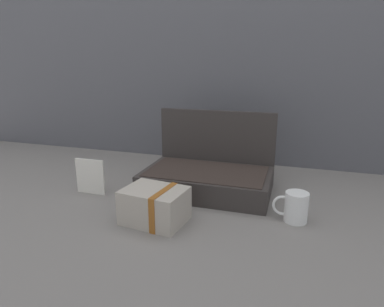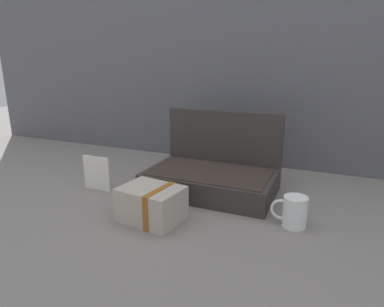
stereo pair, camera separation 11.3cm
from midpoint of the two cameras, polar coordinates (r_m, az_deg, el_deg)
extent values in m
plane|color=slate|center=(1.22, -3.20, -8.43)|extent=(6.00, 6.00, 0.00)
cube|color=#56565B|center=(1.68, 3.97, 22.56)|extent=(3.20, 0.06, 1.40)
cube|color=#332D2B|center=(1.29, 0.00, -4.98)|extent=(0.49, 0.29, 0.09)
cube|color=#332823|center=(1.27, 0.00, -3.12)|extent=(0.45, 0.26, 0.00)
cube|color=#332D2B|center=(1.40, 1.91, 1.28)|extent=(0.49, 0.02, 0.30)
cube|color=#B2A899|center=(1.07, -9.48, -8.87)|extent=(0.21, 0.17, 0.11)
cube|color=#99561E|center=(1.06, -7.95, -9.22)|extent=(0.04, 0.15, 0.11)
cylinder|color=white|center=(1.10, 14.70, -8.98)|extent=(0.07, 0.07, 0.10)
torus|color=white|center=(1.10, 12.53, -8.79)|extent=(0.07, 0.01, 0.07)
cube|color=white|center=(1.35, -19.46, -3.81)|extent=(0.12, 0.01, 0.14)
camera|label=1|loc=(0.06, -92.86, -0.80)|focal=30.99mm
camera|label=2|loc=(0.06, 87.14, 0.80)|focal=30.99mm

